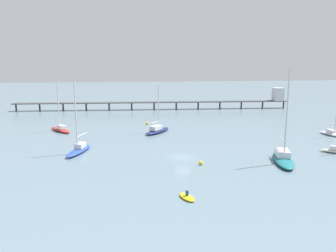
{
  "coord_description": "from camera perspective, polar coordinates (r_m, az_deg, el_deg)",
  "views": [
    {
      "loc": [
        -9.2,
        -53.88,
        15.8
      ],
      "look_at": [
        0.0,
        19.5,
        1.5
      ],
      "focal_mm": 36.6,
      "sensor_mm": 36.0,
      "label": 1
    }
  ],
  "objects": [
    {
      "name": "sailboat_navy",
      "position": [
        75.35,
        -1.81,
        -0.62
      ],
      "size": [
        7.06,
        8.13,
        10.46
      ],
      "color": "navy",
      "rests_on": "ground_plane"
    },
    {
      "name": "mooring_buoy_mid",
      "position": [
        52.86,
        5.51,
        -6.13
      ],
      "size": [
        0.65,
        0.65,
        0.65
      ],
      "primitive_type": "sphere",
      "color": "yellow",
      "rests_on": "ground_plane"
    },
    {
      "name": "sailboat_red",
      "position": [
        80.6,
        -17.45,
        -0.39
      ],
      "size": [
        6.34,
        7.9,
        10.91
      ],
      "color": "red",
      "rests_on": "ground_plane"
    },
    {
      "name": "sailboat_white",
      "position": [
        80.48,
        25.77,
        -1.04
      ],
      "size": [
        3.55,
        6.98,
        9.92
      ],
      "color": "white",
      "rests_on": "ground_plane"
    },
    {
      "name": "pier",
      "position": [
        112.15,
        4.76,
        4.39
      ],
      "size": [
        88.61,
        6.45,
        6.76
      ],
      "color": "#4C4C51",
      "rests_on": "ground_plane"
    },
    {
      "name": "sailboat_teal",
      "position": [
        56.93,
        18.62,
        -4.92
      ],
      "size": [
        5.38,
        10.37,
        14.64
      ],
      "color": "#1E727A",
      "rests_on": "ground_plane"
    },
    {
      "name": "dinghy_yellow",
      "position": [
        40.55,
        3.2,
        -11.69
      ],
      "size": [
        2.12,
        3.08,
        1.14
      ],
      "color": "yellow",
      "rests_on": "ground_plane"
    },
    {
      "name": "mooring_buoy_far",
      "position": [
        85.12,
        -3.49,
        0.47
      ],
      "size": [
        0.72,
        0.72,
        0.72
      ],
      "primitive_type": "sphere",
      "color": "yellow",
      "rests_on": "ground_plane"
    },
    {
      "name": "ground_plane",
      "position": [
        56.9,
        2.45,
        -5.19
      ],
      "size": [
        400.0,
        400.0,
        0.0
      ],
      "primitive_type": "plane",
      "color": "slate"
    },
    {
      "name": "sailboat_blue",
      "position": [
        61.27,
        -14.62,
        -3.62
      ],
      "size": [
        4.51,
        8.61,
        12.75
      ],
      "color": "#2D4CB7",
      "rests_on": "ground_plane"
    }
  ]
}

